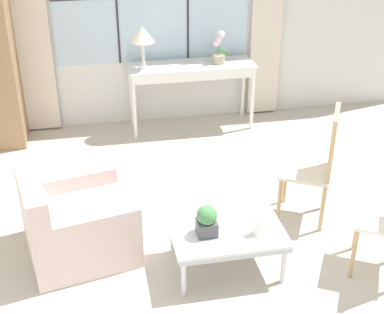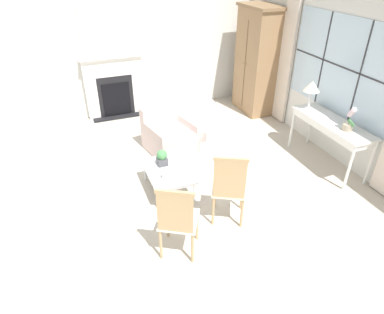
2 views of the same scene
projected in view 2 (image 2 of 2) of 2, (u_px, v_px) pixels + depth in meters
The scene contains 14 objects.
ground_plane at pixel (169, 183), 5.47m from camera, with size 14.00×14.00×0.00m, color #BCB2A3.
wall_back_windowed at pixel (340, 76), 5.66m from camera, with size 7.20×0.14×2.80m.
wall_left at pixel (150, 47), 7.32m from camera, with size 0.06×7.20×2.80m, color silver.
fireplace at pixel (114, 81), 7.29m from camera, with size 0.34×1.31×2.31m.
armoire at pixel (256, 61), 7.36m from camera, with size 1.06×0.59×2.25m.
console_table at pixel (332, 126), 5.59m from camera, with size 1.52×0.49×0.81m.
table_lamp at pixel (312, 87), 5.78m from camera, with size 0.28×0.28×0.50m.
potted_orchid at pixel (350, 121), 5.20m from camera, with size 0.20×0.15×0.39m.
armchair_upholstered at pixel (172, 136), 6.26m from camera, with size 1.00×1.05×0.78m.
side_chair_wooden at pixel (229, 185), 4.40m from camera, with size 0.59×0.59×1.08m.
accent_chair_wooden at pixel (177, 218), 3.90m from camera, with size 0.60×0.60×1.04m.
coffee_table at pixel (168, 172), 5.15m from camera, with size 0.88×0.64×0.37m.
potted_plant_small at pixel (162, 157), 5.18m from camera, with size 0.16×0.16×0.25m.
pillar_candle at pixel (165, 175), 4.89m from camera, with size 0.10×0.10×0.15m.
Camera 2 is at (4.27, -1.26, 3.23)m, focal length 32.00 mm.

